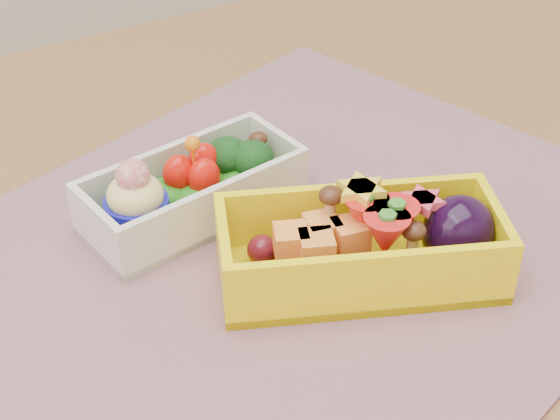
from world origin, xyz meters
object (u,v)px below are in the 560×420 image
placemat (274,261)px  bento_white (192,190)px  bento_yellow (367,245)px  table (223,363)px

placemat → bento_white: (-0.03, 0.08, 0.02)m
bento_white → bento_yellow: (0.07, -0.12, 0.00)m
table → bento_yellow: (0.08, -0.07, 0.13)m
bento_white → bento_yellow: bento_white is taller
placemat → bento_yellow: bento_yellow is taller
table → placemat: size_ratio=2.22×
table → bento_yellow: 0.17m
bento_yellow → table: bearing=163.3°
placemat → bento_yellow: bearing=-46.7°
placemat → bento_white: bento_white is taller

